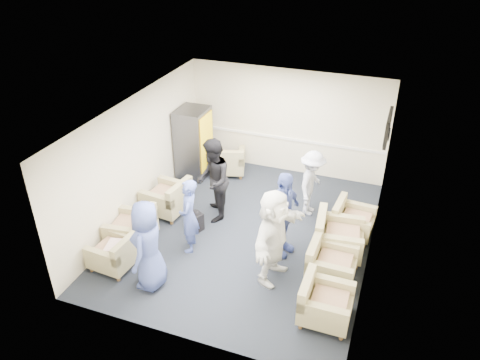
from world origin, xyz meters
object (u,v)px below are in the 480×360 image
(armchair_right_far, at_px, (351,221))
(person_mid_left, at_px, (189,216))
(person_front_left, at_px, (148,245))
(armchair_right_midfar, at_px, (336,238))
(vending_machine, at_px, (194,143))
(armchair_left_near, at_px, (116,254))
(armchair_right_near, at_px, (323,304))
(person_front_right, at_px, (274,236))
(person_back_right, at_px, (312,183))
(armchair_corner, at_px, (228,162))
(person_back_left, at_px, (213,180))
(armchair_left_far, at_px, (169,199))
(person_mid_right, at_px, (283,215))
(armchair_left_mid, at_px, (134,230))
(armchair_right_midnear, at_px, (328,265))

(armchair_right_far, distance_m, person_mid_left, 3.37)
(person_front_left, bearing_deg, armchair_right_midfar, 119.70)
(vending_machine, bearing_deg, person_front_left, -76.11)
(armchair_left_near, height_order, armchair_right_near, armchair_right_near)
(person_front_right, bearing_deg, armchair_right_midfar, -31.91)
(vending_machine, distance_m, person_back_right, 3.24)
(armchair_right_near, relative_size, person_back_right, 0.54)
(armchair_corner, relative_size, person_back_left, 0.56)
(vending_machine, distance_m, person_front_right, 4.28)
(armchair_corner, bearing_deg, person_back_left, 84.77)
(armchair_right_far, relative_size, person_back_right, 0.56)
(armchair_left_far, bearing_deg, person_back_left, 107.51)
(armchair_left_far, height_order, person_front_left, person_front_left)
(person_mid_left, distance_m, person_mid_right, 1.82)
(armchair_right_near, bearing_deg, armchair_right_midfar, 3.41)
(armchair_corner, relative_size, person_front_right, 0.56)
(armchair_corner, bearing_deg, armchair_right_midfar, 126.43)
(vending_machine, relative_size, person_front_left, 1.03)
(armchair_left_far, height_order, armchair_right_far, armchair_left_far)
(person_mid_left, relative_size, person_back_left, 0.84)
(armchair_left_far, distance_m, armchair_right_far, 3.98)
(armchair_left_far, bearing_deg, person_mid_left, 51.81)
(person_back_left, bearing_deg, armchair_corner, 169.57)
(person_front_right, bearing_deg, armchair_left_mid, 99.83)
(armchair_corner, distance_m, person_back_right, 2.64)
(armchair_right_near, xyz_separation_m, person_front_right, (-1.07, 0.71, 0.59))
(armchair_left_far, bearing_deg, vending_machine, -166.61)
(armchair_left_far, bearing_deg, person_front_right, 72.76)
(person_back_left, bearing_deg, armchair_right_far, 75.12)
(armchair_right_midfar, bearing_deg, person_back_left, 76.93)
(armchair_right_midnear, bearing_deg, person_back_left, 68.12)
(armchair_right_midnear, xyz_separation_m, person_back_left, (-2.76, 1.16, 0.60))
(armchair_right_midfar, relative_size, armchair_corner, 0.96)
(armchair_left_far, distance_m, person_mid_right, 2.84)
(person_back_right, relative_size, person_mid_right, 0.85)
(armchair_left_near, xyz_separation_m, person_mid_left, (1.07, 1.00, 0.47))
(armchair_right_midnear, relative_size, person_mid_left, 0.54)
(armchair_left_mid, xyz_separation_m, armchair_right_far, (4.06, 1.85, -0.02))
(armchair_left_near, distance_m, armchair_left_far, 2.01)
(armchair_right_midfar, relative_size, person_front_right, 0.54)
(armchair_left_far, height_order, armchair_corner, armchair_left_far)
(armchair_right_midnear, distance_m, armchair_corner, 4.45)
(armchair_right_midfar, height_order, person_back_left, person_back_left)
(armchair_right_midfar, height_order, person_mid_right, person_mid_right)
(person_front_left, bearing_deg, armchair_right_far, 126.82)
(person_front_left, distance_m, person_mid_right, 2.58)
(armchair_right_midfar, bearing_deg, armchair_corner, 48.19)
(armchair_right_far, distance_m, person_back_left, 3.02)
(armchair_left_near, xyz_separation_m, vending_machine, (-0.13, 3.81, 0.59))
(armchair_left_mid, height_order, armchair_right_midfar, armchair_right_midfar)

